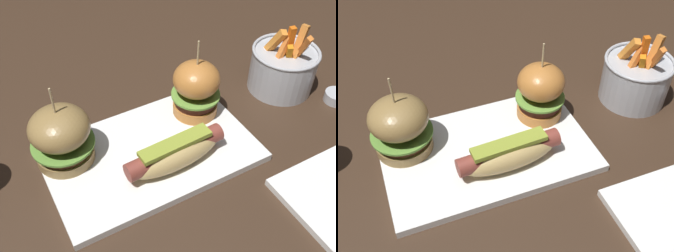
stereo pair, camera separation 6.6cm
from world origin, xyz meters
TOP-DOWN VIEW (x-y plane):
  - ground_plane at (0.00, 0.00)m, footprint 3.00×3.00m
  - platter_main at (0.00, 0.00)m, footprint 0.35×0.22m
  - hot_dog at (0.02, -0.05)m, footprint 0.17×0.06m
  - slider_left at (-0.13, 0.05)m, footprint 0.10×0.10m
  - slider_right at (0.12, 0.05)m, footprint 0.09×0.09m
  - fries_bucket at (0.32, 0.04)m, footprint 0.13×0.13m
  - sauce_ramekin at (0.38, -0.05)m, footprint 0.04×0.04m

SIDE VIEW (x-z plane):
  - ground_plane at x=0.00m, z-range 0.00..0.00m
  - platter_main at x=0.00m, z-range 0.00..0.01m
  - sauce_ramekin at x=0.38m, z-range 0.00..0.02m
  - hot_dog at x=0.02m, z-range 0.01..0.06m
  - fries_bucket at x=0.32m, z-range -0.03..0.12m
  - slider_left at x=-0.13m, z-range -0.01..0.14m
  - slider_right at x=0.12m, z-range -0.01..0.14m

